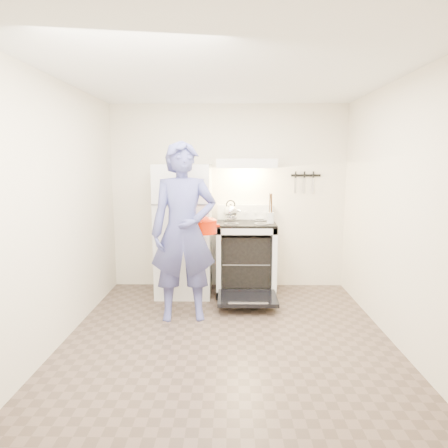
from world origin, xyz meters
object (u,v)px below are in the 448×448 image
(tea_kettle, at_px, (231,211))
(person, at_px, (184,232))
(stove_body, at_px, (246,259))
(dutch_oven, at_px, (203,227))
(refrigerator, at_px, (184,230))

(tea_kettle, xyz_separation_m, person, (-0.51, -1.01, -0.11))
(stove_body, distance_m, dutch_oven, 0.99)
(dutch_oven, bearing_deg, tea_kettle, 67.66)
(stove_body, relative_size, tea_kettle, 3.30)
(person, height_order, dutch_oven, person)
(refrigerator, xyz_separation_m, person, (0.10, -0.87, 0.12))
(stove_body, height_order, person, person)
(refrigerator, bearing_deg, dutch_oven, -64.97)
(stove_body, height_order, tea_kettle, tea_kettle)
(person, bearing_deg, stove_body, 44.13)
(refrigerator, relative_size, tea_kettle, 6.09)
(tea_kettle, distance_m, dutch_oven, 0.84)
(refrigerator, distance_m, tea_kettle, 0.67)
(stove_body, xyz_separation_m, tea_kettle, (-0.20, 0.11, 0.63))
(stove_body, distance_m, tea_kettle, 0.67)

